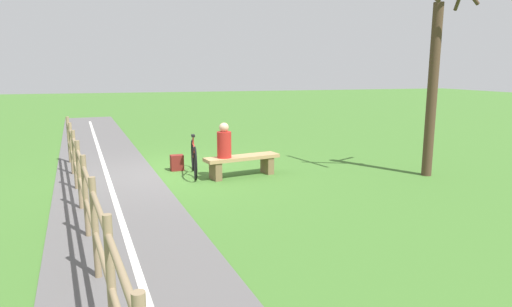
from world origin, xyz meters
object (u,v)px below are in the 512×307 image
tree_far_right (434,79)px  bicycle (194,158)px  person_seated (224,142)px  backpack (177,163)px  bench (242,162)px

tree_far_right → bicycle: bearing=-17.3°
bicycle → person_seated: bearing=52.4°
backpack → tree_far_right: bearing=158.3°
person_seated → backpack: size_ratio=2.06×
backpack → tree_far_right: (-5.55, 2.20, 2.05)m
bicycle → backpack: (0.34, -0.58, -0.21)m
bench → tree_far_right: 4.72m
person_seated → tree_far_right: 4.92m
person_seated → backpack: person_seated is taller
bench → person_seated: bearing=-0.0°
bench → backpack: bench is taller
person_seated → tree_far_right: size_ratio=0.16×
bench → tree_far_right: size_ratio=0.38×
bicycle → backpack: 0.70m
tree_far_right → bench: bearing=-15.5°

